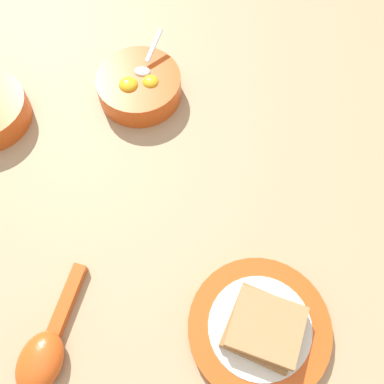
# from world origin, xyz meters

# --- Properties ---
(ground_plane) EXTENTS (3.00, 3.00, 0.00)m
(ground_plane) POSITION_xyz_m (0.00, 0.00, 0.00)
(ground_plane) COLOR tan
(egg_bowl) EXTENTS (0.13, 0.14, 0.07)m
(egg_bowl) POSITION_xyz_m (0.03, 0.22, 0.02)
(egg_bowl) COLOR #DB5119
(egg_bowl) RESTS_ON ground_plane
(toast_plate) EXTENTS (0.18, 0.18, 0.02)m
(toast_plate) POSITION_xyz_m (0.23, -0.14, 0.01)
(toast_plate) COLOR #DB5119
(toast_plate) RESTS_ON ground_plane
(toast_sandwich) EXTENTS (0.11, 0.10, 0.03)m
(toast_sandwich) POSITION_xyz_m (0.24, -0.14, 0.03)
(toast_sandwich) COLOR #9E7042
(toast_sandwich) RESTS_ON toast_plate
(soup_spoon) EXTENTS (0.07, 0.17, 0.03)m
(soup_spoon) POSITION_xyz_m (-0.03, -0.19, 0.02)
(soup_spoon) COLOR #DB5119
(soup_spoon) RESTS_ON ground_plane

